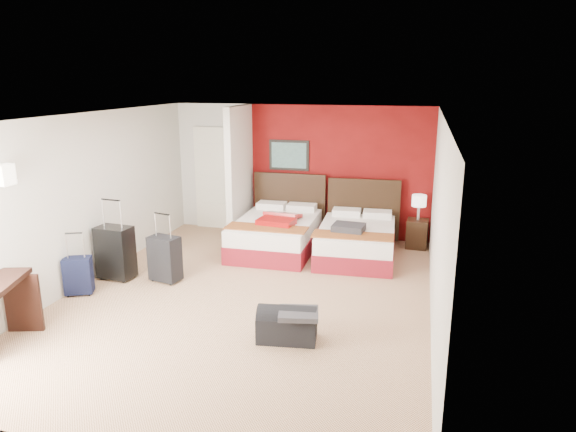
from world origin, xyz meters
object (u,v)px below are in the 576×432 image
(suitcase_navy, at_px, (79,277))
(nightstand, at_px, (417,234))
(bed_right, at_px, (356,242))
(duffel_bag, at_px, (287,326))
(bed_left, at_px, (276,235))
(suitcase_black, at_px, (116,254))
(suitcase_charcoal, at_px, (165,260))
(red_suitcase_open, at_px, (280,219))
(table_lamp, at_px, (419,208))

(suitcase_navy, bearing_deg, nightstand, 13.16)
(bed_right, bearing_deg, duffel_bag, -100.22)
(bed_right, bearing_deg, bed_left, 177.13)
(suitcase_black, xyz_separation_m, suitcase_navy, (-0.18, -0.67, -0.14))
(nightstand, distance_m, suitcase_navy, 5.70)
(bed_right, xyz_separation_m, suitcase_charcoal, (-2.65, -1.79, 0.06))
(suitcase_charcoal, height_order, suitcase_navy, suitcase_charcoal)
(duffel_bag, bearing_deg, nightstand, 63.13)
(red_suitcase_open, height_order, duffel_bag, red_suitcase_open)
(red_suitcase_open, distance_m, nightstand, 2.52)
(bed_left, bearing_deg, nightstand, 18.07)
(nightstand, distance_m, duffel_bag, 4.17)
(nightstand, distance_m, table_lamp, 0.49)
(bed_right, bearing_deg, table_lamp, 37.01)
(red_suitcase_open, xyz_separation_m, table_lamp, (2.32, 0.91, 0.12))
(red_suitcase_open, relative_size, nightstand, 1.62)
(suitcase_black, relative_size, duffel_bag, 1.15)
(duffel_bag, bearing_deg, bed_left, 100.90)
(suitcase_navy, bearing_deg, suitcase_black, 52.22)
(suitcase_black, bearing_deg, red_suitcase_open, 45.44)
(bed_left, xyz_separation_m, bed_right, (1.43, -0.01, -0.01))
(suitcase_charcoal, bearing_deg, suitcase_navy, -128.61)
(suitcase_charcoal, relative_size, duffel_bag, 0.97)
(bed_left, distance_m, duffel_bag, 3.28)
(suitcase_charcoal, bearing_deg, bed_right, 46.61)
(nightstand, bearing_deg, bed_left, -158.18)
(bed_left, relative_size, suitcase_black, 2.41)
(table_lamp, height_order, duffel_bag, table_lamp)
(bed_right, xyz_separation_m, suitcase_black, (-3.43, -1.88, 0.12))
(duffel_bag, bearing_deg, table_lamp, 63.13)
(bed_left, height_order, nightstand, bed_left)
(duffel_bag, bearing_deg, bed_right, 75.23)
(bed_right, height_order, red_suitcase_open, red_suitcase_open)
(bed_right, relative_size, nightstand, 3.49)
(bed_left, relative_size, bed_right, 1.05)
(nightstand, xyz_separation_m, table_lamp, (0.00, 0.00, 0.49))
(nightstand, height_order, suitcase_black, suitcase_black)
(red_suitcase_open, bearing_deg, bed_left, 141.94)
(suitcase_charcoal, distance_m, duffel_bag, 2.60)
(duffel_bag, bearing_deg, red_suitcase_open, 99.73)
(bed_right, distance_m, suitcase_black, 3.91)
(table_lamp, height_order, suitcase_navy, table_lamp)
(suitcase_navy, distance_m, duffel_bag, 3.24)
(suitcase_navy, bearing_deg, bed_left, 26.54)
(suitcase_black, bearing_deg, suitcase_charcoal, 11.60)
(bed_right, bearing_deg, suitcase_navy, -147.28)
(bed_left, height_order, suitcase_black, suitcase_black)
(bed_right, bearing_deg, suitcase_charcoal, -148.60)
(bed_left, relative_size, nightstand, 3.68)
(nightstand, relative_size, suitcase_charcoal, 0.78)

